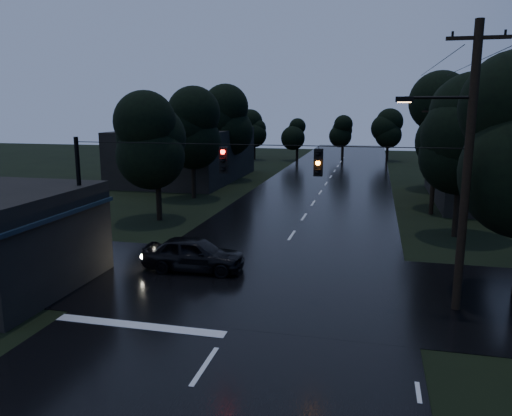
% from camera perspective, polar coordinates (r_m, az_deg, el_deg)
% --- Properties ---
extents(main_road, '(12.00, 120.00, 0.02)m').
position_cam_1_polar(main_road, '(38.14, 6.55, 0.53)').
color(main_road, black).
rests_on(main_road, ground).
extents(cross_street, '(60.00, 9.00, 0.02)m').
position_cam_1_polar(cross_street, '(20.97, 0.49, -8.58)').
color(cross_street, black).
rests_on(cross_street, ground).
extents(building_far_right, '(10.00, 14.00, 4.40)m').
position_cam_1_polar(building_far_right, '(42.60, 26.39, 3.55)').
color(building_far_right, black).
rests_on(building_far_right, ground).
extents(building_far_left, '(10.00, 16.00, 5.00)m').
position_cam_1_polar(building_far_left, '(50.88, -7.89, 6.07)').
color(building_far_left, black).
rests_on(building_far_left, ground).
extents(utility_pole_main, '(3.50, 0.30, 10.00)m').
position_cam_1_polar(utility_pole_main, '(18.55, 22.76, 4.61)').
color(utility_pole_main, black).
rests_on(utility_pole_main, ground).
extents(utility_pole_far, '(2.00, 0.30, 7.50)m').
position_cam_1_polar(utility_pole_far, '(35.57, 19.74, 5.46)').
color(utility_pole_far, black).
rests_on(utility_pole_far, ground).
extents(anchor_pole_left, '(0.18, 0.18, 6.00)m').
position_cam_1_polar(anchor_pole_left, '(22.14, -19.38, -0.09)').
color(anchor_pole_left, black).
rests_on(anchor_pole_left, ground).
extents(span_signals, '(15.00, 0.37, 1.12)m').
position_cam_1_polar(span_signals, '(18.69, 1.49, 5.50)').
color(span_signals, black).
rests_on(span_signals, ground).
extents(tree_left_a, '(3.92, 3.92, 8.26)m').
position_cam_1_polar(tree_left_a, '(32.19, -11.32, 7.78)').
color(tree_left_a, black).
rests_on(tree_left_a, ground).
extents(tree_left_b, '(4.20, 4.20, 8.85)m').
position_cam_1_polar(tree_left_b, '(39.78, -7.29, 9.11)').
color(tree_left_b, black).
rests_on(tree_left_b, ground).
extents(tree_left_c, '(4.48, 4.48, 9.44)m').
position_cam_1_polar(tree_left_c, '(49.42, -3.83, 10.06)').
color(tree_left_c, black).
rests_on(tree_left_c, ground).
extents(tree_right_a, '(4.20, 4.20, 8.85)m').
position_cam_1_polar(tree_right_a, '(29.60, 22.54, 7.56)').
color(tree_right_a, black).
rests_on(tree_right_a, ground).
extents(tree_right_b, '(4.48, 4.48, 9.44)m').
position_cam_1_polar(tree_right_b, '(37.58, 21.63, 8.85)').
color(tree_right_b, black).
rests_on(tree_right_b, ground).
extents(tree_right_c, '(4.76, 4.76, 10.03)m').
position_cam_1_polar(tree_right_c, '(47.56, 20.73, 9.75)').
color(tree_right_c, black).
rests_on(tree_right_c, ground).
extents(car, '(4.60, 2.02, 1.54)m').
position_cam_1_polar(car, '(22.47, -7.10, -5.22)').
color(car, black).
rests_on(car, ground).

